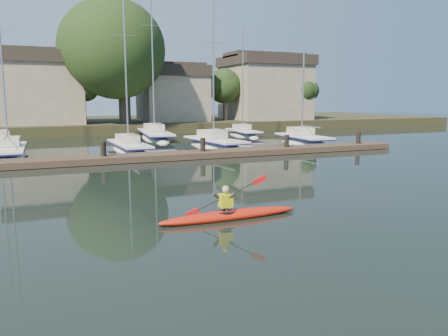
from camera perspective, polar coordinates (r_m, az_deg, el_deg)
name	(u,v)px	position (r m, az deg, el deg)	size (l,w,h in m)	color
ground	(268,220)	(13.41, 5.72, -6.74)	(160.00, 160.00, 0.00)	black
kayak	(229,213)	(13.39, 0.71, -5.93)	(4.58, 0.93, 1.46)	#B22C0D
dock	(155,156)	(26.29, -8.94, 1.50)	(34.00, 2.00, 1.80)	#463528
sailboat_1	(9,159)	(30.88, -26.25, 1.07)	(2.06, 8.21, 13.42)	white
sailboat_2	(129,153)	(31.31, -12.26, 1.94)	(2.22, 8.23, 13.51)	white
sailboat_3	(215,150)	(32.80, -1.18, 2.42)	(3.18, 8.42, 13.24)	white
sailboat_4	(303,146)	(36.17, 10.23, 2.90)	(2.55, 7.47, 12.53)	white
sailboat_5	(0,147)	(38.52, -27.17, 2.45)	(3.13, 8.57, 13.87)	white
sailboat_6	(155,141)	(40.21, -8.98, 3.56)	(3.22, 10.87, 17.02)	white
sailboat_7	(243,137)	(42.81, 2.51, 4.03)	(2.38, 7.21, 11.44)	white
shore	(113,101)	(52.20, -14.31, 8.42)	(90.00, 25.25, 12.75)	#272F17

